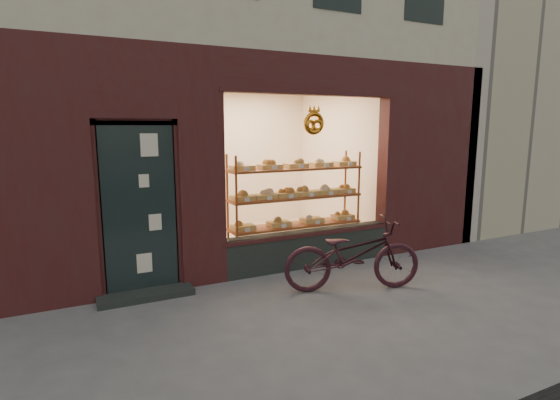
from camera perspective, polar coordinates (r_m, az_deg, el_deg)
ground at (r=4.90m, az=11.85°, el=-16.08°), size 90.00×90.00×0.00m
neighbor_right at (r=15.45m, az=29.08°, el=17.37°), size 12.00×7.00×9.00m
display_shelf at (r=6.92m, az=2.07°, el=-0.53°), size 2.20×0.45×1.70m
bicycle at (r=5.76m, az=9.46°, el=-7.06°), size 1.90×1.15×0.94m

